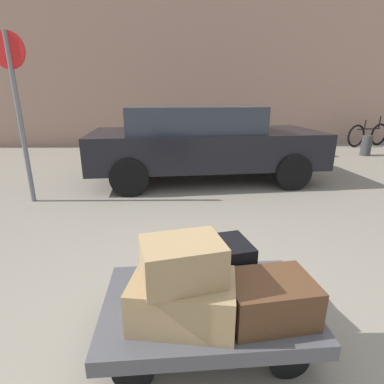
% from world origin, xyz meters
% --- Properties ---
extents(ground_plane, '(60.00, 60.00, 0.00)m').
position_xyz_m(ground_plane, '(0.00, 0.00, 0.00)').
color(ground_plane, gray).
extents(luggage_cart, '(1.33, 0.87, 0.34)m').
position_xyz_m(luggage_cart, '(0.00, 0.00, 0.27)').
color(luggage_cart, '#4C4C51').
rests_on(luggage_cart, ground_plane).
extents(suitcase_tan_rear_right, '(0.66, 0.49, 0.27)m').
position_xyz_m(suitcase_tan_rear_right, '(-0.16, -0.17, 0.47)').
color(suitcase_tan_rear_right, '#9E7F56').
rests_on(suitcase_tan_rear_right, luggage_cart).
extents(duffel_bag_black_front_left, '(0.66, 0.44, 0.31)m').
position_xyz_m(duffel_bag_black_front_left, '(0.01, 0.15, 0.50)').
color(duffel_bag_black_front_left, black).
rests_on(duffel_bag_black_front_left, luggage_cart).
extents(suitcase_brown_front_right, '(0.53, 0.41, 0.25)m').
position_xyz_m(suitcase_brown_front_right, '(0.35, -0.18, 0.47)').
color(suitcase_brown_front_right, '#51331E').
rests_on(suitcase_brown_front_right, luggage_cart).
extents(duffel_bag_tan_topmost_pile, '(0.49, 0.40, 0.24)m').
position_xyz_m(duffel_bag_tan_topmost_pile, '(-0.16, -0.17, 0.73)').
color(duffel_bag_tan_topmost_pile, '#9E7F56').
rests_on(duffel_bag_tan_topmost_pile, suitcase_tan_rear_right).
extents(parked_car, '(4.38, 2.07, 1.42)m').
position_xyz_m(parked_car, '(0.44, 4.15, 0.76)').
color(parked_car, black).
rests_on(parked_car, ground_plane).
extents(bicycle_leaning, '(1.70, 0.58, 0.96)m').
position_xyz_m(bicycle_leaning, '(6.34, 7.83, 0.37)').
color(bicycle_leaning, black).
rests_on(bicycle_leaning, ground_plane).
extents(bollard_kerb_near, '(0.27, 0.27, 0.55)m').
position_xyz_m(bollard_kerb_near, '(2.43, 6.28, 0.28)').
color(bollard_kerb_near, '#383838').
rests_on(bollard_kerb_near, ground_plane).
extents(bollard_kerb_mid, '(0.27, 0.27, 0.55)m').
position_xyz_m(bollard_kerb_mid, '(3.69, 6.28, 0.28)').
color(bollard_kerb_mid, '#383838').
rests_on(bollard_kerb_mid, ground_plane).
extents(bollard_kerb_far, '(0.27, 0.27, 0.55)m').
position_xyz_m(bollard_kerb_far, '(5.27, 6.28, 0.28)').
color(bollard_kerb_far, '#383838').
rests_on(bollard_kerb_far, ground_plane).
extents(no_parking_sign, '(0.49, 0.12, 2.45)m').
position_xyz_m(no_parking_sign, '(-2.39, 3.07, 1.51)').
color(no_parking_sign, slate).
rests_on(no_parking_sign, ground_plane).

